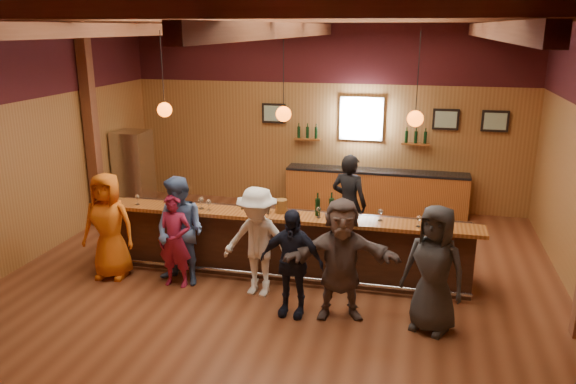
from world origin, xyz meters
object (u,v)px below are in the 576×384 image
bar_counter (287,242)px  ice_bucket (281,206)px  customer_brown (341,259)px  customer_dark (434,269)px  customer_redvest (175,241)px  stainless_fridge (134,171)px  bartender (349,204)px  customer_denim (180,232)px  customer_white (258,242)px  customer_navy (291,263)px  back_bar_cabinet (376,191)px  customer_orange (109,226)px  bottle_a (318,207)px

bar_counter → ice_bucket: size_ratio=29.09×
customer_brown → customer_dark: bearing=-15.6°
customer_brown → customer_redvest: bearing=159.3°
stainless_fridge → bartender: size_ratio=0.98×
customer_redvest → customer_denim: size_ratio=0.86×
customer_redvest → ice_bucket: customer_redvest is taller
customer_white → customer_navy: size_ratio=1.08×
back_bar_cabinet → customer_dark: (1.18, -5.00, 0.41)m
stainless_fridge → customer_brown: size_ratio=1.02×
customer_navy → customer_redvest: bearing=170.6°
customer_orange → customer_navy: (3.19, -0.56, -0.09)m
bar_counter → stainless_fridge: size_ratio=3.50×
customer_orange → customer_white: bearing=-7.2°
bar_counter → stainless_fridge: 4.81m
customer_white → bottle_a: customer_white is taller
bar_counter → customer_redvest: customer_redvest is taller
customer_redvest → customer_navy: 2.06m
customer_brown → bottle_a: customer_brown is taller
bottle_a → bar_counter: bearing=157.9°
bar_counter → customer_white: customer_white is taller
back_bar_cabinet → bottle_a: bottle_a is taller
bar_counter → customer_brown: size_ratio=3.57×
customer_orange → bottle_a: bearing=5.7°
ice_bucket → bottle_a: bearing=-0.6°
stainless_fridge → customer_navy: (4.53, -3.90, -0.10)m
bar_counter → back_bar_cabinet: bearing=71.7°
customer_redvest → customer_denim: customer_denim is taller
stainless_fridge → bartender: bartender is taller
customer_orange → customer_dark: bearing=-11.6°
customer_redvest → customer_denim: 0.16m
customer_brown → bottle_a: 1.31m
back_bar_cabinet → bottle_a: (-0.63, -3.80, 0.78)m
stainless_fridge → bottle_a: bearing=-29.8°
customer_redvest → bottle_a: bearing=20.4°
back_bar_cabinet → customer_navy: customer_navy is taller
customer_orange → ice_bucket: customer_orange is taller
bar_counter → customer_redvest: (-1.59, -0.96, 0.24)m
customer_denim → customer_navy: 2.03m
bartender → customer_dark: bearing=136.7°
customer_redvest → bottle_a: (2.15, 0.73, 0.49)m
customer_navy → customer_white: bearing=147.1°
bartender → ice_bucket: bartender is taller
customer_dark → bottle_a: 2.20m
customer_orange → ice_bucket: size_ratio=8.19×
customer_orange → customer_brown: bearing=-12.5°
bottle_a → customer_denim: bearing=-162.9°
stainless_fridge → customer_brown: stainless_fridge is taller
bar_counter → customer_denim: (-1.53, -0.87, 0.36)m
customer_white → customer_brown: bearing=-7.9°
stainless_fridge → customer_brown: 6.46m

